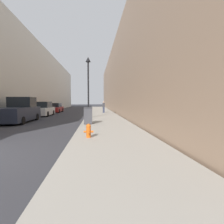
{
  "coord_description": "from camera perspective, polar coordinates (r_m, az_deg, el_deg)",
  "views": [
    {
      "loc": [
        4.41,
        -5.57,
        1.82
      ],
      "look_at": [
        6.48,
        16.34,
        0.47
      ],
      "focal_mm": 28.0,
      "sensor_mm": 36.0,
      "label": 1
    }
  ],
  "objects": [
    {
      "name": "lamppost",
      "position": [
        17.83,
        -7.76,
        10.72
      ],
      "size": [
        0.49,
        0.49,
        6.05
      ],
      "color": "black",
      "rests_on": "sidewalk_right"
    },
    {
      "name": "building_right_stone",
      "position": [
        33.0,
        10.4,
        9.89
      ],
      "size": [
        12.0,
        60.0,
        11.04
      ],
      "color": "#9E7F66",
      "rests_on": "ground"
    },
    {
      "name": "fire_hydrant",
      "position": [
        8.15,
        -7.67,
        -5.95
      ],
      "size": [
        0.45,
        0.34,
        0.64
      ],
      "color": "#D15614",
      "rests_on": "sidewalk_right"
    },
    {
      "name": "parked_sedan_far",
      "position": [
        30.07,
        -18.04,
        1.22
      ],
      "size": [
        1.93,
        4.8,
        1.54
      ],
      "color": "maroon",
      "rests_on": "ground"
    },
    {
      "name": "pedestrian_on_sidewalk",
      "position": [
        25.39,
        -2.74,
        1.61
      ],
      "size": [
        0.33,
        0.22,
        1.64
      ],
      "color": "#2D3347",
      "rests_on": "sidewalk_right"
    },
    {
      "name": "pickup_truck",
      "position": [
        17.34,
        -28.13,
        0.12
      ],
      "size": [
        2.26,
        5.35,
        2.21
      ],
      "color": "#232838",
      "rests_on": "ground"
    },
    {
      "name": "parked_sedan_near",
      "position": [
        23.54,
        -21.59,
        0.8
      ],
      "size": [
        1.98,
        4.66,
        1.77
      ],
      "color": "silver",
      "rests_on": "ground"
    },
    {
      "name": "trash_bin",
      "position": [
        12.96,
        -7.8,
        -1.09
      ],
      "size": [
        0.61,
        0.69,
        1.24
      ],
      "color": "#3D3D42",
      "rests_on": "sidewalk_right"
    },
    {
      "name": "sidewalk_right",
      "position": [
        23.65,
        -3.35,
        -0.72
      ],
      "size": [
        3.87,
        60.0,
        0.15
      ],
      "color": "#9E998E",
      "rests_on": "ground"
    },
    {
      "name": "building_left_glass",
      "position": [
        34.91,
        -30.21,
        9.0
      ],
      "size": [
        12.0,
        60.0,
        10.88
      ],
      "color": "beige",
      "rests_on": "ground"
    }
  ]
}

